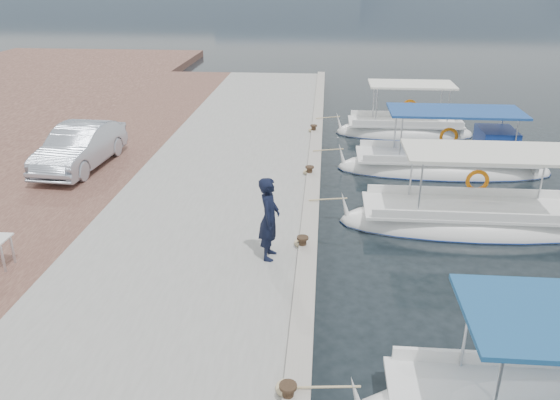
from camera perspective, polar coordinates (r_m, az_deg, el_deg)
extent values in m
plane|color=black|center=(12.09, 3.69, -10.65)|extent=(400.00, 400.00, 0.00)
cube|color=gray|center=(16.66, -6.24, 0.18)|extent=(6.00, 40.00, 0.50)
cube|color=#A0998E|center=(16.26, 3.39, 0.87)|extent=(0.44, 40.00, 0.12)
cube|color=brown|center=(18.26, -21.84, 0.68)|extent=(4.00, 40.00, 0.50)
ellipsoid|color=white|center=(16.23, 19.30, -2.49)|extent=(7.33, 2.15, 1.30)
ellipsoid|color=navy|center=(16.24, 19.29, -2.55)|extent=(7.37, 2.19, 0.22)
cube|color=white|center=(16.03, 19.53, -0.88)|extent=(6.01, 1.85, 0.08)
cube|color=white|center=(15.52, 20.98, 4.64)|extent=(4.40, 1.98, 0.08)
cylinder|color=silver|center=(14.64, 14.43, 0.89)|extent=(0.05, 0.05, 1.60)
torus|color=orange|center=(16.86, 19.93, 1.90)|extent=(0.68, 0.12, 0.68)
ellipsoid|color=white|center=(20.33, 16.63, 3.01)|extent=(7.48, 2.14, 1.30)
ellipsoid|color=navy|center=(20.33, 16.63, 2.96)|extent=(7.52, 2.18, 0.22)
cube|color=white|center=(20.17, 16.79, 4.34)|extent=(6.13, 1.84, 0.08)
cube|color=navy|center=(19.77, 17.87, 8.81)|extent=(4.49, 1.97, 0.08)
cylinder|color=silver|center=(18.88, 12.51, 6.09)|extent=(0.05, 0.05, 1.60)
torus|color=orange|center=(21.05, 17.22, 6.35)|extent=(0.68, 0.12, 0.68)
cube|color=navy|center=(20.43, 21.60, 5.56)|extent=(1.20, 1.50, 1.00)
ellipsoid|color=white|center=(24.49, 12.79, 6.78)|extent=(5.86, 2.05, 1.30)
ellipsoid|color=navy|center=(24.50, 12.78, 6.74)|extent=(5.89, 2.09, 0.22)
cube|color=white|center=(24.36, 12.89, 7.91)|extent=(4.80, 1.76, 0.08)
cube|color=white|center=(24.02, 13.59, 11.66)|extent=(3.51, 1.88, 0.08)
cylinder|color=silver|center=(23.27, 10.05, 9.47)|extent=(0.05, 0.05, 1.60)
torus|color=orange|center=(25.23, 13.39, 9.44)|extent=(0.68, 0.12, 0.68)
cylinder|color=black|center=(8.93, 0.84, -19.59)|extent=(0.18, 0.18, 0.30)
cylinder|color=black|center=(8.83, 0.85, -18.87)|extent=(0.28, 0.28, 0.05)
cylinder|color=black|center=(13.05, 2.38, -4.56)|extent=(0.18, 0.18, 0.30)
cylinder|color=black|center=(12.98, 2.39, -3.97)|extent=(0.28, 0.28, 0.05)
cylinder|color=black|center=(17.63, 3.11, 3.00)|extent=(0.18, 0.18, 0.30)
cylinder|color=black|center=(17.58, 3.12, 3.45)|extent=(0.28, 0.28, 0.05)
cylinder|color=black|center=(22.39, 3.54, 7.39)|extent=(0.18, 0.18, 0.30)
cylinder|color=black|center=(22.35, 3.55, 7.76)|extent=(0.28, 0.28, 0.05)
imported|color=black|center=(12.33, -1.13, -1.95)|extent=(0.51, 0.74, 1.97)
imported|color=#AFB8C8|center=(19.41, -20.19, 5.24)|extent=(1.76, 4.40, 1.42)
cylinder|color=silver|center=(13.47, -26.99, -5.41)|extent=(0.06, 0.06, 0.70)
cylinder|color=silver|center=(13.77, -26.17, -4.63)|extent=(0.06, 0.06, 0.70)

